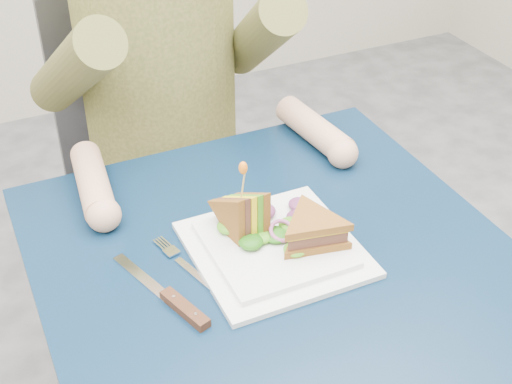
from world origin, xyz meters
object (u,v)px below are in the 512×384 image
sandwich_upright (244,215)px  chair (155,152)px  fork (189,268)px  diner (157,25)px  plate (275,247)px  knife (176,303)px  table (276,291)px  sandwich_flat (313,230)px

sandwich_upright → chair: bearing=86.9°
chair → fork: (-0.14, -0.65, 0.19)m
diner → plate: size_ratio=2.87×
chair → knife: 0.77m
knife → diner: bearing=72.9°
chair → knife: (-0.19, -0.72, 0.20)m
table → diner: 0.62m
plate → knife: plate is taller
plate → sandwich_flat: sandwich_flat is taller
sandwich_flat → diner: bearing=95.5°
table → chair: chair is taller
sandwich_flat → plate: bearing=155.6°
chair → sandwich_flat: 0.73m
table → diner: size_ratio=1.01×
table → fork: size_ratio=4.24×
diner → fork: 0.58m
sandwich_flat → sandwich_upright: bearing=141.9°
table → diner: bearing=90.0°
sandwich_upright → table: bearing=-58.0°
plate → sandwich_flat: bearing=-24.4°
chair → diner: (-0.00, -0.11, 0.37)m
fork → sandwich_flat: bearing=-12.3°
fork → plate: bearing=-7.2°
table → knife: (-0.19, -0.04, 0.09)m
table → sandwich_flat: sandwich_flat is taller
sandwich_flat → fork: (-0.20, 0.04, -0.04)m
fork → knife: bearing=-123.8°
table → sandwich_upright: (-0.03, 0.05, 0.13)m
table → fork: (-0.14, 0.03, 0.08)m
diner → sandwich_upright: bearing=-93.8°
plate → knife: size_ratio=1.21×
sandwich_upright → knife: sandwich_upright is taller
chair → knife: size_ratio=4.32×
diner → sandwich_flat: diner is taller
table → chair: size_ratio=0.81×
table → sandwich_flat: bearing=-16.3°
diner → sandwich_flat: (0.06, -0.58, -0.14)m
plate → diner: bearing=90.1°
plate → chair: bearing=90.1°
fork → knife: 0.08m
table → sandwich_flat: (0.06, -0.02, 0.12)m
diner → fork: size_ratio=4.22×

